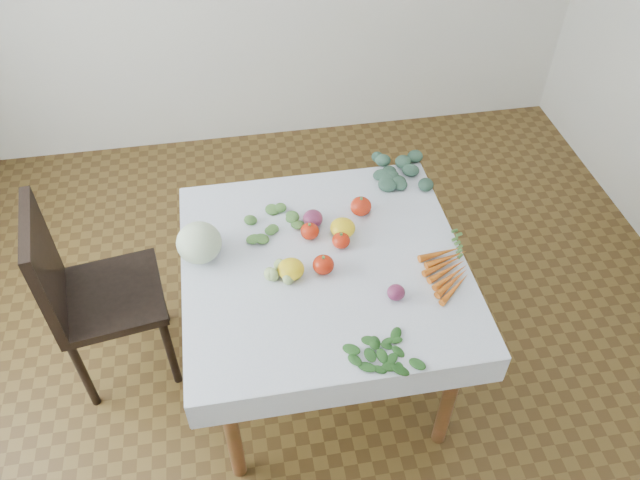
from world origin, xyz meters
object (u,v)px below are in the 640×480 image
object	(u,v)px
table	(324,279)
cabbage	(199,243)
carrot_bunch	(449,270)
heirloom_back	(343,228)
chair	(84,288)

from	to	relation	value
table	cabbage	size ratio (longest dim) A/B	5.58
carrot_bunch	table	bearing A→B (deg)	163.63
table	heirloom_back	world-z (taller)	heirloom_back
chair	heirloom_back	distance (m)	1.13
table	cabbage	bearing A→B (deg)	166.71
cabbage	carrot_bunch	world-z (taller)	cabbage
table	carrot_bunch	size ratio (longest dim) A/B	3.43
heirloom_back	chair	bearing A→B (deg)	176.93
table	carrot_bunch	world-z (taller)	carrot_bunch
table	chair	xyz separation A→B (m)	(-1.00, 0.20, -0.09)
heirloom_back	carrot_bunch	distance (m)	0.46
carrot_bunch	heirloom_back	bearing A→B (deg)	142.41
chair	cabbage	size ratio (longest dim) A/B	5.46
carrot_bunch	cabbage	bearing A→B (deg)	165.17
chair	carrot_bunch	distance (m)	1.53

